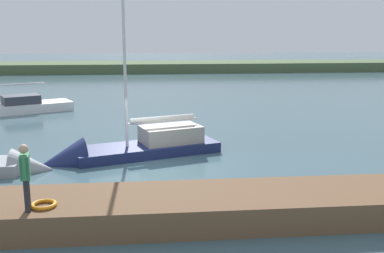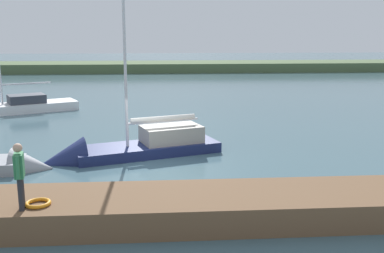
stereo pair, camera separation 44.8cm
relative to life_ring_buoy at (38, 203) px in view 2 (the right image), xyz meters
name	(u,v)px [view 2 (the right image)]	position (x,y,z in m)	size (l,w,h in m)	color
ground_plane	(153,165)	(-2.89, -6.05, -0.84)	(200.00, 200.00, 0.00)	#42606B
far_shoreline	(156,71)	(-2.89, -50.84, -0.84)	(180.00, 8.00, 2.40)	#4C603D
dock_pier	(150,209)	(-2.89, -0.50, -0.44)	(27.99, 2.52, 0.79)	brown
life_ring_buoy	(38,203)	(0.00, 0.00, 0.00)	(0.66, 0.66, 0.10)	orange
sailboat_inner_slip	(124,153)	(-1.65, -7.35, -0.69)	(7.82, 4.30, 9.64)	navy
person_on_dock	(19,172)	(0.33, 0.24, 0.94)	(0.30, 0.64, 1.72)	#28282D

